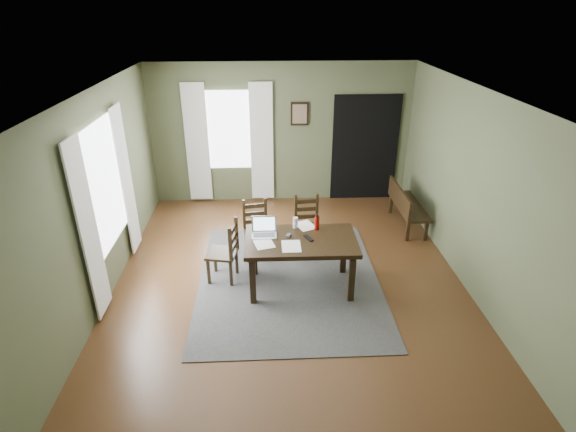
{
  "coord_description": "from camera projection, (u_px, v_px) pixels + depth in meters",
  "views": [
    {
      "loc": [
        -0.28,
        -5.49,
        3.71
      ],
      "look_at": [
        0.0,
        0.3,
        0.9
      ],
      "focal_mm": 28.0,
      "sensor_mm": 36.0,
      "label": 1
    }
  ],
  "objects": [
    {
      "name": "curtain_back_right",
      "position": [
        262.0,
        143.0,
        8.67
      ],
      "size": [
        0.44,
        0.03,
        2.3
      ],
      "color": "silver",
      "rests_on": "ground"
    },
    {
      "name": "paper_e",
      "position": [
        291.0,
        246.0,
        5.91
      ],
      "size": [
        0.25,
        0.33,
        0.0
      ],
      "primitive_type": "cube",
      "rotation": [
        0.0,
        0.0,
        0.01
      ],
      "color": "white",
      "rests_on": "dining_table"
    },
    {
      "name": "ground",
      "position": [
        289.0,
        280.0,
        6.57
      ],
      "size": [
        5.0,
        6.0,
        0.01
      ],
      "color": "#492C16"
    },
    {
      "name": "laptop",
      "position": [
        264.0,
        230.0,
        6.2
      ],
      "size": [
        0.34,
        0.27,
        0.23
      ],
      "rotation": [
        0.0,
        0.0,
        -0.01
      ],
      "color": "#B7B7BC",
      "rests_on": "dining_table"
    },
    {
      "name": "framed_picture",
      "position": [
        300.0,
        114.0,
        8.48
      ],
      "size": [
        0.34,
        0.03,
        0.44
      ],
      "color": "black",
      "rests_on": "ground"
    },
    {
      "name": "paper_c",
      "position": [
        305.0,
        226.0,
        6.45
      ],
      "size": [
        0.35,
        0.38,
        0.0
      ],
      "primitive_type": "cube",
      "rotation": [
        0.0,
        0.0,
        0.41
      ],
      "color": "white",
      "rests_on": "dining_table"
    },
    {
      "name": "paper_a",
      "position": [
        264.0,
        243.0,
        5.99
      ],
      "size": [
        0.32,
        0.37,
        0.0
      ],
      "primitive_type": "cube",
      "rotation": [
        0.0,
        0.0,
        0.27
      ],
      "color": "white",
      "rests_on": "dining_table"
    },
    {
      "name": "room_shell",
      "position": [
        289.0,
        163.0,
        5.78
      ],
      "size": [
        5.02,
        6.02,
        2.71
      ],
      "color": "#4C5437",
      "rests_on": "ground"
    },
    {
      "name": "drinking_glass",
      "position": [
        295.0,
        223.0,
        6.36
      ],
      "size": [
        0.08,
        0.08,
        0.16
      ],
      "primitive_type": "cylinder",
      "rotation": [
        0.0,
        0.0,
        -0.17
      ],
      "color": "silver",
      "rests_on": "dining_table"
    },
    {
      "name": "window_left",
      "position": [
        104.0,
        186.0,
        6.0
      ],
      "size": [
        0.01,
        1.3,
        1.7
      ],
      "color": "white",
      "rests_on": "ground"
    },
    {
      "name": "curtain_left_near",
      "position": [
        89.0,
        231.0,
        5.38
      ],
      "size": [
        0.03,
        0.48,
        2.3
      ],
      "color": "silver",
      "rests_on": "ground"
    },
    {
      "name": "curtain_back_left",
      "position": [
        197.0,
        144.0,
        8.61
      ],
      "size": [
        0.44,
        0.03,
        2.3
      ],
      "color": "silver",
      "rests_on": "ground"
    },
    {
      "name": "doorway_back",
      "position": [
        365.0,
        148.0,
        8.85
      ],
      "size": [
        1.3,
        0.03,
        2.1
      ],
      "color": "black",
      "rests_on": "ground"
    },
    {
      "name": "dining_table",
      "position": [
        301.0,
        245.0,
        6.13
      ],
      "size": [
        1.52,
        0.92,
        0.76
      ],
      "rotation": [
        0.0,
        0.0,
        -0.01
      ],
      "color": "black",
      "rests_on": "rug"
    },
    {
      "name": "chair_end",
      "position": [
        225.0,
        252.0,
        6.39
      ],
      "size": [
        0.48,
        0.48,
        0.93
      ],
      "rotation": [
        0.0,
        0.0,
        -1.76
      ],
      "color": "black",
      "rests_on": "rug"
    },
    {
      "name": "curtain_left_far",
      "position": [
        126.0,
        181.0,
        6.85
      ],
      "size": [
        0.03,
        0.48,
        2.3
      ],
      "color": "silver",
      "rests_on": "ground"
    },
    {
      "name": "chair_back_right",
      "position": [
        308.0,
        225.0,
        7.15
      ],
      "size": [
        0.44,
        0.45,
        0.92
      ],
      "rotation": [
        0.0,
        0.0,
        0.11
      ],
      "color": "black",
      "rests_on": "rug"
    },
    {
      "name": "computer_mouse",
      "position": [
        288.0,
        235.0,
        6.15
      ],
      "size": [
        0.09,
        0.11,
        0.03
      ],
      "primitive_type": "cube",
      "rotation": [
        0.0,
        0.0,
        -0.43
      ],
      "color": "#3F3F42",
      "rests_on": "dining_table"
    },
    {
      "name": "chair_back_left",
      "position": [
        256.0,
        230.0,
        7.02
      ],
      "size": [
        0.45,
        0.45,
        0.91
      ],
      "rotation": [
        0.0,
        0.0,
        0.14
      ],
      "color": "black",
      "rests_on": "rug"
    },
    {
      "name": "tv_remote",
      "position": [
        308.0,
        238.0,
        6.1
      ],
      "size": [
        0.13,
        0.2,
        0.02
      ],
      "primitive_type": "cube",
      "rotation": [
        0.0,
        0.0,
        0.43
      ],
      "color": "black",
      "rests_on": "dining_table"
    },
    {
      "name": "rug",
      "position": [
        289.0,
        280.0,
        6.56
      ],
      "size": [
        2.6,
        3.2,
        0.01
      ],
      "color": "#3B3B3B",
      "rests_on": "ground"
    },
    {
      "name": "window_back",
      "position": [
        229.0,
        130.0,
        8.56
      ],
      "size": [
        1.0,
        0.01,
        1.5
      ],
      "color": "white",
      "rests_on": "ground"
    },
    {
      "name": "bench",
      "position": [
        405.0,
        204.0,
        7.96
      ],
      "size": [
        0.42,
        1.29,
        0.73
      ],
      "rotation": [
        0.0,
        0.0,
        1.57
      ],
      "color": "black",
      "rests_on": "ground"
    },
    {
      "name": "water_bottle",
      "position": [
        317.0,
        223.0,
        6.3
      ],
      "size": [
        0.08,
        0.08,
        0.23
      ],
      "rotation": [
        0.0,
        0.0,
        0.2
      ],
      "color": "#B3150D",
      "rests_on": "dining_table"
    }
  ]
}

